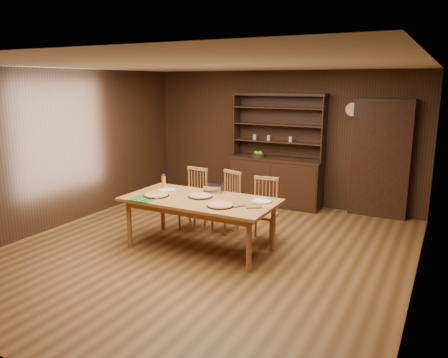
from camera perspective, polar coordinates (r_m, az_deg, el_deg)
The scene contains 20 objects.
floor at distance 6.39m, azimuth -2.37°, elevation -9.33°, with size 6.00×6.00×0.00m, color brown.
room_shell at distance 5.98m, azimuth -2.50°, elevation 4.84°, with size 6.00×6.00×6.00m.
china_hutch at distance 8.61m, azimuth 6.81°, elevation 0.51°, with size 1.84×0.52×2.17m.
doorway at distance 8.20m, azimuth 19.77°, elevation 2.48°, with size 1.00×0.18×2.10m, color #301D10.
wall_clock at distance 8.25m, azimuth 16.45°, elevation 8.72°, with size 0.30×0.05×0.30m.
dining_table at distance 6.27m, azimuth -3.15°, elevation -3.16°, with size 2.19×1.10×0.75m.
chair_left at distance 7.26m, azimuth -3.88°, elevation -2.24°, with size 0.44×0.42×1.00m.
chair_center at distance 7.08m, azimuth 0.56°, elevation -2.68°, with size 0.51×0.49×0.98m.
chair_right at distance 6.69m, azimuth 5.29°, elevation -3.69°, with size 0.45×0.44×0.97m.
pizza_left at distance 6.45m, azimuth -8.84°, elevation -2.07°, with size 0.37×0.37×0.04m.
pizza_right at distance 5.86m, azimuth -0.48°, elevation -3.42°, with size 0.37×0.37×0.04m.
pizza_center at distance 6.33m, azimuth -3.09°, elevation -2.22°, with size 0.36×0.36×0.04m.
cooling_rack at distance 6.34m, azimuth -10.26°, elevation -2.47°, with size 0.36×0.36×0.02m, color green, non-canonical shape.
plate_left at distance 6.77m, azimuth -7.50°, elevation -1.41°, with size 0.28×0.28×0.02m.
plate_right at distance 6.11m, azimuth 4.90°, elevation -2.88°, with size 0.29×0.29×0.02m.
foil_dish at distance 6.59m, azimuth -1.34°, elevation -1.28°, with size 0.27×0.19×0.11m, color silver.
juice_bottle at distance 6.87m, azimuth -7.88°, elevation -0.38°, with size 0.06×0.06×0.23m.
pot_holder_a at distance 5.86m, azimuth 3.83°, elevation -3.54°, with size 0.21×0.21×0.02m, color red.
pot_holder_b at distance 5.93m, azimuth 1.78°, elevation -3.33°, with size 0.22×0.22×0.02m, color red.
fruit_bowl at distance 8.61m, azimuth 4.51°, elevation 3.19°, with size 0.27×0.27×0.12m.
Camera 1 is at (2.99, -5.12, 2.38)m, focal length 35.00 mm.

